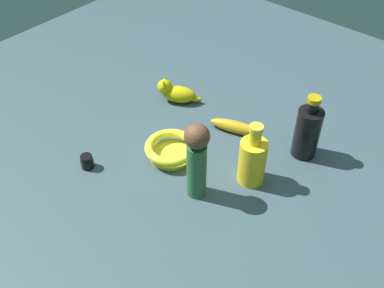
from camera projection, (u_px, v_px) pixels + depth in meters
name	position (u px, v px, depth m)	size (l,w,h in m)	color
ground	(192.00, 159.00, 1.29)	(2.00, 2.00, 0.00)	#384C56
cat_figurine	(176.00, 92.00, 1.48)	(0.10, 0.13, 0.08)	#C5B50C
bowl	(171.00, 149.00, 1.29)	(0.15, 0.15, 0.05)	yellow
nail_polish_jar	(87.00, 162.00, 1.26)	(0.04, 0.04, 0.04)	black
bottle_short	(252.00, 160.00, 1.19)	(0.07, 0.07, 0.19)	yellow
banana	(236.00, 127.00, 1.37)	(0.16, 0.04, 0.04)	gold
person_figure_adult	(197.00, 158.00, 1.12)	(0.06, 0.06, 0.23)	#2F693C
bottle_tall	(307.00, 131.00, 1.26)	(0.07, 0.07, 0.20)	black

